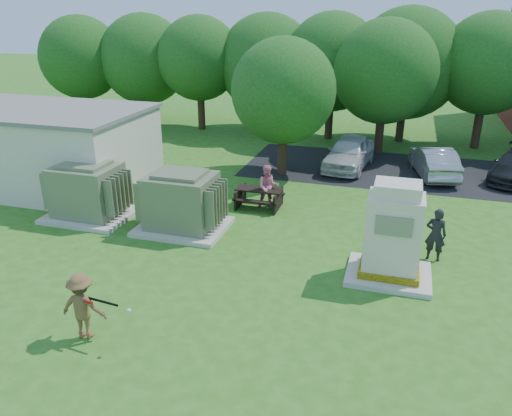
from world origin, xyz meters
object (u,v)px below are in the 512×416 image
(picnic_table, at_px, (259,196))
(person_by_generator, at_px, (436,235))
(person_at_picnic, at_px, (268,187))
(car_white, at_px, (349,152))
(car_silver_a, at_px, (434,161))
(transformer_left, at_px, (88,192))
(transformer_right, at_px, (182,203))
(generator_cabinet, at_px, (392,237))
(batter, at_px, (83,306))

(picnic_table, xyz_separation_m, person_by_generator, (6.30, -2.59, 0.37))
(person_by_generator, distance_m, person_at_picnic, 6.50)
(car_white, bearing_deg, picnic_table, -106.64)
(car_silver_a, bearing_deg, car_white, -14.29)
(car_silver_a, bearing_deg, transformer_left, 23.01)
(transformer_right, xyz_separation_m, generator_cabinet, (7.02, -1.37, 0.28))
(transformer_left, height_order, person_at_picnic, transformer_left)
(generator_cabinet, xyz_separation_m, person_by_generator, (1.24, 1.49, -0.41))
(transformer_left, bearing_deg, transformer_right, 0.00)
(picnic_table, xyz_separation_m, batter, (-1.58, -8.96, 0.35))
(picnic_table, bearing_deg, generator_cabinet, -38.84)
(picnic_table, bearing_deg, car_white, 66.20)
(generator_cabinet, bearing_deg, person_by_generator, 50.20)
(generator_cabinet, distance_m, person_at_picnic, 6.26)
(generator_cabinet, bearing_deg, car_silver_a, 81.85)
(person_at_picnic, bearing_deg, picnic_table, 165.05)
(transformer_left, distance_m, transformer_right, 3.70)
(generator_cabinet, height_order, person_at_picnic, generator_cabinet)
(generator_cabinet, distance_m, batter, 8.26)
(generator_cabinet, bearing_deg, car_white, 103.16)
(batter, bearing_deg, car_silver_a, -124.69)
(picnic_table, xyz_separation_m, person_at_picnic, (0.35, 0.04, 0.38))
(batter, xyz_separation_m, person_at_picnic, (1.94, 9.00, 0.03))
(transformer_right, xyz_separation_m, car_white, (4.65, 8.79, -0.21))
(person_at_picnic, relative_size, car_silver_a, 0.41)
(picnic_table, relative_size, person_at_picnic, 1.03)
(generator_cabinet, xyz_separation_m, car_white, (-2.38, 10.17, -0.49))
(generator_cabinet, xyz_separation_m, batter, (-6.65, -4.89, -0.43))
(person_by_generator, bearing_deg, transformer_right, 10.21)
(transformer_left, height_order, transformer_right, same)
(person_by_generator, relative_size, car_silver_a, 0.41)
(generator_cabinet, relative_size, car_white, 0.64)
(batter, distance_m, person_at_picnic, 9.21)
(transformer_left, xyz_separation_m, person_by_generator, (11.96, 0.11, -0.13))
(car_white, bearing_deg, person_by_generator, -60.21)
(transformer_right, relative_size, car_white, 0.67)
(car_white, distance_m, car_silver_a, 3.82)
(transformer_left, distance_m, generator_cabinet, 10.81)
(transformer_left, xyz_separation_m, generator_cabinet, (10.72, -1.37, 0.28))
(batter, distance_m, person_by_generator, 10.14)
(transformer_right, distance_m, person_at_picnic, 3.59)
(person_by_generator, xyz_separation_m, car_silver_a, (0.20, 8.56, -0.16))
(car_silver_a, bearing_deg, generator_cabinet, 69.37)
(batter, bearing_deg, picnic_table, -106.27)
(transformer_right, bearing_deg, car_silver_a, 45.70)
(car_silver_a, bearing_deg, person_by_generator, 76.19)
(picnic_table, distance_m, car_white, 6.66)
(transformer_left, relative_size, person_by_generator, 1.80)
(transformer_left, height_order, person_by_generator, transformer_left)
(person_at_picnic, xyz_separation_m, car_silver_a, (6.15, 5.93, -0.17))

